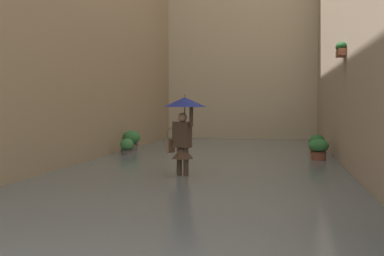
{
  "coord_description": "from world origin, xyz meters",
  "views": [
    {
      "loc": [
        -1.93,
        2.26,
        1.76
      ],
      "look_at": [
        0.12,
        -8.47,
        1.22
      ],
      "focal_mm": 44.02,
      "sensor_mm": 36.0,
      "label": 1
    }
  ],
  "objects_px": {
    "potted_plant_far_right": "(132,141)",
    "potted_plant_near_right": "(127,148)",
    "potted_plant_mid_left": "(319,150)",
    "potted_plant_near_left": "(317,146)",
    "person_wading": "(184,121)"
  },
  "relations": [
    {
      "from": "person_wading",
      "to": "potted_plant_near_right",
      "type": "relative_size",
      "value": 3.06
    },
    {
      "from": "potted_plant_mid_left",
      "to": "potted_plant_far_right",
      "type": "xyz_separation_m",
      "value": [
        6.27,
        -1.58,
        0.06
      ]
    },
    {
      "from": "person_wading",
      "to": "potted_plant_near_left",
      "type": "bearing_deg",
      "value": -124.16
    },
    {
      "from": "person_wading",
      "to": "potted_plant_near_left",
      "type": "distance_m",
      "value": 5.99
    },
    {
      "from": "potted_plant_far_right",
      "to": "potted_plant_mid_left",
      "type": "bearing_deg",
      "value": 165.88
    },
    {
      "from": "potted_plant_mid_left",
      "to": "potted_plant_near_left",
      "type": "bearing_deg",
      "value": -91.94
    },
    {
      "from": "potted_plant_far_right",
      "to": "potted_plant_near_right",
      "type": "distance_m",
      "value": 1.26
    },
    {
      "from": "potted_plant_far_right",
      "to": "potted_plant_near_left",
      "type": "relative_size",
      "value": 1.03
    },
    {
      "from": "potted_plant_near_left",
      "to": "potted_plant_far_right",
      "type": "bearing_deg",
      "value": -3.94
    },
    {
      "from": "potted_plant_mid_left",
      "to": "potted_plant_near_left",
      "type": "xyz_separation_m",
      "value": [
        -0.04,
        -1.14,
        0.0
      ]
    },
    {
      "from": "potted_plant_mid_left",
      "to": "potted_plant_near_right",
      "type": "bearing_deg",
      "value": -3.27
    },
    {
      "from": "potted_plant_mid_left",
      "to": "potted_plant_near_left",
      "type": "distance_m",
      "value": 1.14
    },
    {
      "from": "potted_plant_near_right",
      "to": "potted_plant_far_right",
      "type": "bearing_deg",
      "value": -78.95
    },
    {
      "from": "potted_plant_far_right",
      "to": "potted_plant_near_right",
      "type": "height_order",
      "value": "potted_plant_far_right"
    },
    {
      "from": "person_wading",
      "to": "potted_plant_far_right",
      "type": "bearing_deg",
      "value": -60.71
    }
  ]
}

